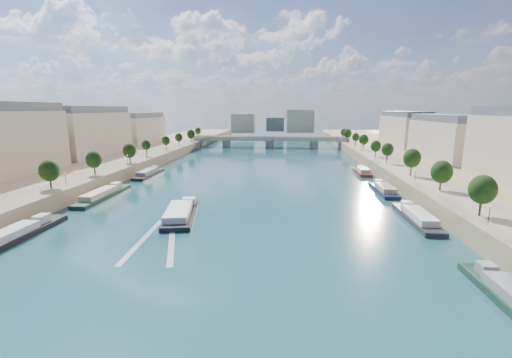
# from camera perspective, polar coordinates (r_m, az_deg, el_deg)

# --- Properties ---
(ground) EXTENTS (700.00, 700.00, 0.00)m
(ground) POSITION_cam_1_polar(r_m,az_deg,el_deg) (127.11, -0.60, -0.99)
(ground) COLOR #0D2F3D
(ground) RESTS_ON ground
(quay_left) EXTENTS (44.00, 520.00, 5.00)m
(quay_left) POSITION_cam_1_polar(r_m,az_deg,el_deg) (151.72, -28.77, 0.59)
(quay_left) COLOR #9E8460
(quay_left) RESTS_ON ground
(quay_right) EXTENTS (44.00, 520.00, 5.00)m
(quay_right) POSITION_cam_1_polar(r_m,az_deg,el_deg) (139.27, 30.35, -0.44)
(quay_right) COLOR #9E8460
(quay_right) RESTS_ON ground
(pave_left) EXTENTS (14.00, 520.00, 0.10)m
(pave_left) POSITION_cam_1_polar(r_m,az_deg,el_deg) (143.47, -23.89, 1.51)
(pave_left) COLOR gray
(pave_left) RESTS_ON quay_left
(pave_right) EXTENTS (14.00, 520.00, 0.10)m
(pave_right) POSITION_cam_1_polar(r_m,az_deg,el_deg) (133.11, 24.62, 0.73)
(pave_right) COLOR gray
(pave_right) RESTS_ON quay_right
(trees_left) EXTENTS (4.80, 268.80, 8.26)m
(trees_left) POSITION_cam_1_polar(r_m,az_deg,el_deg) (143.49, -22.99, 3.78)
(trees_left) COLOR #382B1E
(trees_left) RESTS_ON ground
(trees_right) EXTENTS (4.80, 268.80, 8.26)m
(trees_right) POSITION_cam_1_polar(r_m,az_deg,el_deg) (141.05, 22.72, 3.69)
(trees_right) COLOR #382B1E
(trees_right) RESTS_ON ground
(lamps_left) EXTENTS (0.36, 200.36, 4.28)m
(lamps_left) POSITION_cam_1_polar(r_m,az_deg,el_deg) (132.26, -24.36, 1.90)
(lamps_left) COLOR black
(lamps_left) RESTS_ON ground
(lamps_right) EXTENTS (0.36, 200.36, 4.28)m
(lamps_right) POSITION_cam_1_polar(r_m,az_deg,el_deg) (135.94, 22.24, 2.31)
(lamps_right) COLOR black
(lamps_right) RESTS_ON ground
(buildings_left) EXTENTS (16.00, 226.00, 23.20)m
(buildings_left) POSITION_cam_1_polar(r_m,az_deg,el_deg) (167.27, -30.69, 6.13)
(buildings_left) COLOR #BBAA90
(buildings_left) RESTS_ON ground
(buildings_right) EXTENTS (16.00, 226.00, 23.20)m
(buildings_right) POSITION_cam_1_polar(r_m,az_deg,el_deg) (153.97, 33.42, 5.50)
(buildings_right) COLOR #BBAA90
(buildings_right) RESTS_ON ground
(skyline) EXTENTS (79.00, 42.00, 22.00)m
(skyline) POSITION_cam_1_polar(r_m,az_deg,el_deg) (343.30, 3.69, 9.42)
(skyline) COLOR #BBAA90
(skyline) RESTS_ON ground
(bridge) EXTENTS (112.00, 12.00, 8.15)m
(bridge) POSITION_cam_1_polar(r_m,az_deg,el_deg) (251.06, 2.33, 6.44)
(bridge) COLOR #C1B79E
(bridge) RESTS_ON ground
(tour_barge) EXTENTS (11.42, 25.69, 3.57)m
(tour_barge) POSITION_cam_1_polar(r_m,az_deg,el_deg) (92.35, -12.44, -5.58)
(tour_barge) COLOR black
(tour_barge) RESTS_ON ground
(wake) EXTENTS (12.19, 26.03, 0.04)m
(wake) POSITION_cam_1_polar(r_m,az_deg,el_deg) (77.81, -16.13, -9.75)
(wake) COLOR silver
(wake) RESTS_ON ground
(moored_barges_left) EXTENTS (5.00, 155.93, 3.60)m
(moored_barges_left) POSITION_cam_1_polar(r_m,az_deg,el_deg) (93.25, -33.96, -7.21)
(moored_barges_left) COLOR #181F35
(moored_barges_left) RESTS_ON ground
(moored_barges_right) EXTENTS (5.00, 159.50, 3.60)m
(moored_barges_right) POSITION_cam_1_polar(r_m,az_deg,el_deg) (89.00, 26.86, -7.29)
(moored_barges_right) COLOR black
(moored_barges_right) RESTS_ON ground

